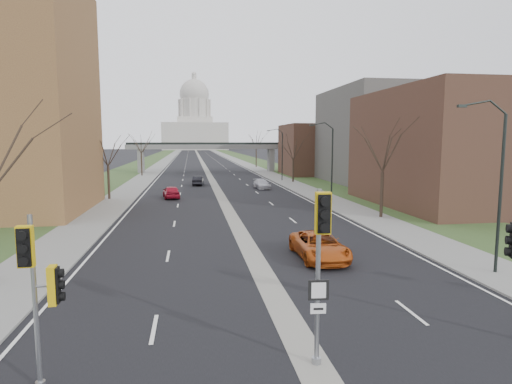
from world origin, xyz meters
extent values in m
plane|color=black|center=(0.00, 0.00, 0.00)|extent=(700.00, 700.00, 0.00)
cube|color=black|center=(0.00, 150.00, 0.01)|extent=(20.00, 600.00, 0.01)
cube|color=gray|center=(0.00, 150.00, 0.00)|extent=(1.20, 600.00, 0.02)
cube|color=gray|center=(12.00, 150.00, 0.06)|extent=(4.00, 600.00, 0.12)
cube|color=gray|center=(-12.00, 150.00, 0.06)|extent=(4.00, 600.00, 0.12)
cube|color=#2E4922|center=(18.00, 150.00, 0.05)|extent=(8.00, 600.00, 0.10)
cube|color=#2E4922|center=(-18.00, 150.00, 0.05)|extent=(8.00, 600.00, 0.10)
cube|color=#513526|center=(24.00, 28.00, 6.00)|extent=(16.00, 20.00, 12.00)
cube|color=#504E49|center=(28.00, 52.00, 7.50)|extent=(18.00, 22.00, 15.00)
cube|color=#513526|center=(22.00, 70.00, 5.00)|extent=(14.00, 14.00, 10.00)
cube|color=slate|center=(-14.00, 80.00, 2.50)|extent=(1.20, 2.50, 5.00)
cube|color=slate|center=(14.00, 80.00, 2.50)|extent=(1.20, 2.50, 5.00)
cube|color=slate|center=(0.00, 80.00, 5.50)|extent=(34.00, 3.00, 1.00)
cube|color=black|center=(0.00, 80.00, 6.20)|extent=(34.00, 0.15, 0.50)
cube|color=beige|center=(0.00, 320.00, 10.00)|extent=(48.00, 42.00, 20.00)
cube|color=beige|center=(0.00, 320.00, 22.00)|extent=(26.00, 26.00, 5.00)
cylinder|color=beige|center=(0.00, 320.00, 31.00)|extent=(22.00, 22.00, 14.00)
sphere|color=beige|center=(0.00, 320.00, 42.00)|extent=(22.00, 22.00, 22.00)
cylinder|color=beige|center=(0.00, 320.00, 53.50)|extent=(3.60, 3.60, 4.50)
cylinder|color=black|center=(11.80, 6.00, 4.12)|extent=(0.16, 0.16, 8.00)
cube|color=black|center=(9.50, 6.00, 8.47)|extent=(0.45, 0.18, 0.14)
cylinder|color=black|center=(11.80, 32.00, 4.12)|extent=(0.16, 0.16, 8.00)
cube|color=black|center=(9.50, 32.00, 8.47)|extent=(0.45, 0.18, 0.14)
cylinder|color=black|center=(11.80, 58.00, 4.12)|extent=(0.16, 0.16, 8.00)
cube|color=black|center=(9.50, 58.00, 8.47)|extent=(0.45, 0.18, 0.14)
cylinder|color=#382B21|center=(-13.00, 38.00, 2.00)|extent=(0.28, 0.28, 3.75)
cylinder|color=#382B21|center=(-13.00, 72.00, 2.25)|extent=(0.28, 0.28, 4.25)
cylinder|color=#382B21|center=(13.00, 22.00, 2.12)|extent=(0.28, 0.28, 4.00)
cylinder|color=#382B21|center=(13.00, 55.00, 1.87)|extent=(0.28, 0.28, 3.50)
cylinder|color=#382B21|center=(13.00, 95.00, 2.25)|extent=(0.28, 0.28, 4.25)
cylinder|color=gray|center=(-7.81, -1.29, 2.44)|extent=(0.13, 0.13, 4.88)
cylinder|color=gray|center=(-7.81, -1.29, 0.09)|extent=(0.26, 0.26, 0.19)
cube|color=#C7A20B|center=(-7.79, -1.76, 4.13)|extent=(0.41, 0.39, 1.08)
cube|color=#C7A20B|center=(-7.34, -1.27, 2.91)|extent=(0.39, 0.41, 1.08)
cylinder|color=gray|center=(0.14, -1.21, 2.71)|extent=(0.15, 0.15, 5.41)
cylinder|color=gray|center=(0.14, -1.21, 0.10)|extent=(0.29, 0.29, 0.21)
cube|color=#C7A20B|center=(0.10, -1.73, 4.79)|extent=(0.47, 0.45, 1.20)
cube|color=black|center=(0.14, -1.21, 2.39)|extent=(0.63, 0.09, 0.62)
cube|color=silver|center=(0.14, -1.21, 1.82)|extent=(0.47, 0.08, 0.31)
imported|color=maroon|center=(-5.93, 38.29, 0.76)|extent=(2.37, 4.66, 1.52)
imported|color=black|center=(-2.50, 52.84, 0.70)|extent=(1.86, 4.35, 1.39)
imported|color=#B44A13|center=(3.72, 10.18, 0.76)|extent=(2.56, 5.48, 1.52)
imported|color=#B7B6BE|center=(6.41, 46.70, 0.65)|extent=(2.25, 4.63, 1.30)
camera|label=1|loc=(-3.57, -13.20, 6.82)|focal=30.00mm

